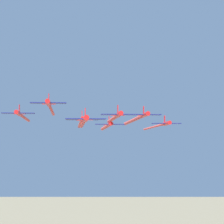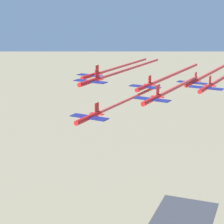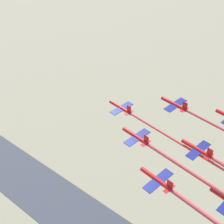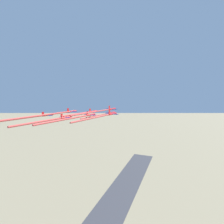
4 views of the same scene
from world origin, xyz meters
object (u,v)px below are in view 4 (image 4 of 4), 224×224
object	(u,v)px
jet_1	(93,111)
jet_2	(112,109)
jet_4	(90,115)
jet_6	(47,115)
jet_7	(66,117)
jet_3	(71,111)
jet_0	(111,113)
jet_5	(112,114)

from	to	relation	value
jet_1	jet_2	bearing A→B (deg)	0.00
jet_2	jet_1	bearing A→B (deg)	-180.00
jet_4	jet_6	world-z (taller)	jet_4
jet_4	jet_7	xyz separation A→B (m)	(15.09, -11.96, -0.64)
jet_3	jet_6	size ratio (longest dim) A/B	1.00
jet_0	jet_5	xyz separation A→B (m)	(35.57, 14.77, 3.56)
jet_1	jet_5	distance (m)	33.69
jet_0	jet_3	bearing A→B (deg)	-120.47
jet_5	jet_6	distance (m)	51.60
jet_3	jet_7	size ratio (longest dim) A/B	1.00
jet_0	jet_1	size ratio (longest dim) A/B	1.00
jet_4	jet_7	world-z (taller)	jet_4
jet_5	jet_6	xyz separation A→B (m)	(9.71, -50.64, -2.13)
jet_1	jet_6	world-z (taller)	jet_1
jet_1	jet_5	bearing A→B (deg)	-29.54
jet_0	jet_7	bearing A→B (deg)	-101.09
jet_1	jet_3	world-z (taller)	jet_3
jet_0	jet_5	bearing A→B (deg)	-59.53
jet_3	jet_4	xyz separation A→B (m)	(2.69, 19.34, -1.63)
jet_2	jet_3	world-z (taller)	jet_2
jet_3	jet_6	distance (m)	19.35
jet_0	jet_2	xyz separation A→B (m)	(17.78, 7.38, 5.32)
jet_0	jet_4	bearing A→B (deg)	-90.00
jet_1	jet_4	world-z (taller)	jet_1
jet_2	jet_6	bearing A→B (deg)	-139.64
jet_5	jet_2	bearing A→B (deg)	120.47
jet_2	jet_6	size ratio (longest dim) A/B	1.00
jet_2	jet_4	world-z (taller)	jet_2
jet_1	jet_4	size ratio (longest dim) A/B	1.00
jet_2	jet_3	distance (m)	33.72
jet_1	jet_7	bearing A→B (deg)	-90.00
jet_0	jet_1	bearing A→B (deg)	-120.47
jet_7	jet_0	bearing A→B (deg)	78.91
jet_7	jet_2	bearing A→B (deg)	59.53
jet_4	jet_1	bearing A→B (deg)	120.47
jet_0	jet_6	distance (m)	57.78
jet_5	jet_6	world-z (taller)	jet_5
jet_0	jet_3	distance (m)	38.65
jet_3	jet_7	xyz separation A→B (m)	(17.78, 7.38, -2.27)
jet_0	jet_3	size ratio (longest dim) A/B	1.00
jet_5	jet_7	xyz separation A→B (m)	(12.40, -31.30, -2.52)
jet_0	jet_4	xyz separation A→B (m)	(32.88, -4.57, 1.69)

